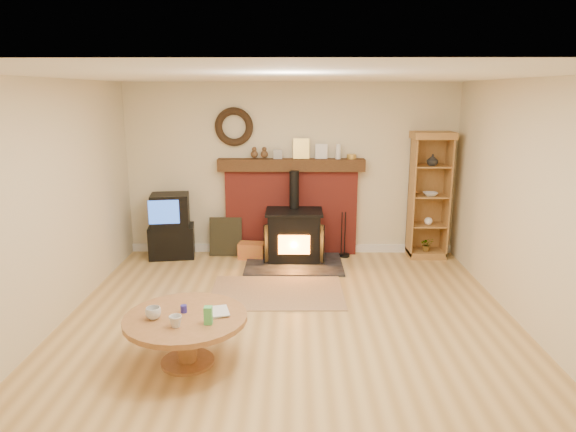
{
  "coord_description": "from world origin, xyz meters",
  "views": [
    {
      "loc": [
        0.04,
        -4.99,
        2.46
      ],
      "look_at": [
        -0.03,
        1.0,
        1.0
      ],
      "focal_mm": 32.0,
      "sensor_mm": 36.0,
      "label": 1
    }
  ],
  "objects_px": {
    "wood_stove": "(294,237)",
    "coffee_table": "(186,325)",
    "tv_unit": "(171,227)",
    "curio_cabinet": "(429,195)"
  },
  "relations": [
    {
      "from": "wood_stove",
      "to": "coffee_table",
      "type": "relative_size",
      "value": 1.24
    },
    {
      "from": "tv_unit",
      "to": "coffee_table",
      "type": "relative_size",
      "value": 0.87
    },
    {
      "from": "curio_cabinet",
      "to": "coffee_table",
      "type": "height_order",
      "value": "curio_cabinet"
    },
    {
      "from": "wood_stove",
      "to": "tv_unit",
      "type": "height_order",
      "value": "wood_stove"
    },
    {
      "from": "tv_unit",
      "to": "coffee_table",
      "type": "xyz_separation_m",
      "value": [
        0.87,
        -3.16,
        -0.08
      ]
    },
    {
      "from": "wood_stove",
      "to": "coffee_table",
      "type": "bearing_deg",
      "value": -108.44
    },
    {
      "from": "wood_stove",
      "to": "tv_unit",
      "type": "xyz_separation_m",
      "value": [
        -1.86,
        0.19,
        0.09
      ]
    },
    {
      "from": "wood_stove",
      "to": "coffee_table",
      "type": "distance_m",
      "value": 3.13
    },
    {
      "from": "tv_unit",
      "to": "coffee_table",
      "type": "height_order",
      "value": "tv_unit"
    },
    {
      "from": "wood_stove",
      "to": "coffee_table",
      "type": "xyz_separation_m",
      "value": [
        -0.99,
        -2.97,
        0.01
      ]
    }
  ]
}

